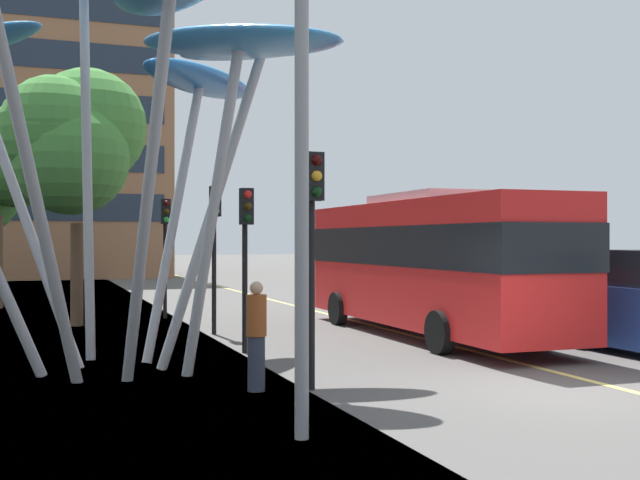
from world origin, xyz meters
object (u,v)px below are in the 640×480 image
traffic_light_island_mid (215,228)px  pedestrian (256,336)px  red_bus (428,258)px  traffic_light_kerb_near (313,219)px  traffic_light_kerb_far (246,234)px  traffic_light_opposite (166,232)px  street_lamp (329,7)px  leaf_sculpture (94,30)px

traffic_light_island_mid → pedestrian: bearing=-97.3°
red_bus → traffic_light_kerb_near: 7.97m
traffic_light_kerb_far → traffic_light_opposite: traffic_light_opposite is taller
traffic_light_kerb_far → street_lamp: 8.02m
street_lamp → pedestrian: (-0.07, 3.22, -4.55)m
traffic_light_kerb_far → street_lamp: (-0.85, -7.46, 2.82)m
traffic_light_kerb_near → red_bus: bearing=48.6°
traffic_light_island_mid → traffic_light_opposite: traffic_light_island_mid is taller
leaf_sculpture → traffic_light_kerb_far: leaf_sculpture is taller
traffic_light_island_mid → pedestrian: (-1.00, -7.83, -1.91)m
traffic_light_island_mid → pedestrian: traffic_light_island_mid is taller
traffic_light_kerb_far → leaf_sculpture: bearing=-151.3°
leaf_sculpture → traffic_light_island_mid: size_ratio=2.75×
traffic_light_kerb_far → pedestrian: (-0.92, -4.25, -1.72)m
traffic_light_opposite → pedestrian: bearing=-92.0°
red_bus → traffic_light_island_mid: bearing=156.9°
red_bus → traffic_light_kerb_near: (-5.24, -5.95, 0.82)m
traffic_light_island_mid → traffic_light_opposite: 4.80m
traffic_light_kerb_far → street_lamp: size_ratio=0.42×
leaf_sculpture → traffic_light_island_mid: bearing=57.7°
traffic_light_kerb_far → pedestrian: bearing=-102.2°
red_bus → street_lamp: 11.27m
red_bus → traffic_light_kerb_far: bearing=-165.0°
red_bus → traffic_light_opposite: bearing=129.3°
traffic_light_kerb_far → traffic_light_opposite: bearing=93.2°
red_bus → traffic_light_island_mid: (-5.13, 2.19, 0.80)m
traffic_light_kerb_near → street_lamp: bearing=-105.7°
leaf_sculpture → traffic_light_island_mid: leaf_sculpture is taller
traffic_light_kerb_near → pedestrian: 2.15m
traffic_light_kerb_near → traffic_light_opposite: size_ratio=1.04×
traffic_light_island_mid → traffic_light_kerb_far: bearing=-91.3°
red_bus → pedestrian: bearing=-137.4°
street_lamp → traffic_light_kerb_far: bearing=83.5°
red_bus → leaf_sculpture: (-8.56, -3.24, 4.33)m
traffic_light_island_mid → street_lamp: 11.40m
traffic_light_opposite → traffic_light_kerb_far: bearing=-86.8°
leaf_sculpture → red_bus: bearing=20.7°
leaf_sculpture → pedestrian: 6.42m
traffic_light_kerb_near → pedestrian: size_ratio=2.18×
traffic_light_kerb_far → red_bus: bearing=15.0°
traffic_light_opposite → leaf_sculpture: bearing=-105.8°
leaf_sculpture → street_lamp: 6.22m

